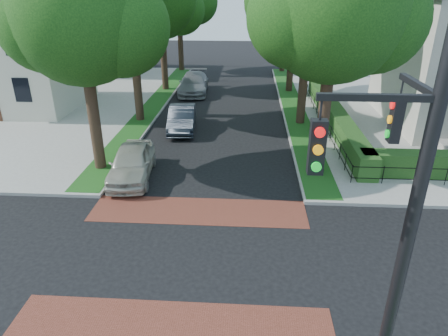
{
  "coord_description": "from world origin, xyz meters",
  "views": [
    {
      "loc": [
        1.98,
        -11.19,
        8.63
      ],
      "look_at": [
        1.02,
        4.11,
        1.6
      ],
      "focal_mm": 32.0,
      "sensor_mm": 36.0,
      "label": 1
    }
  ],
  "objects": [
    {
      "name": "tree_right_near",
      "position": [
        5.6,
        7.24,
        7.63
      ],
      "size": [
        7.75,
        6.67,
        10.66
      ],
      "color": "black",
      "rests_on": "sidewalk_ne"
    },
    {
      "name": "traffic_signal",
      "position": [
        4.89,
        -4.41,
        4.71
      ],
      "size": [
        2.17,
        2.0,
        8.0
      ],
      "color": "black",
      "rests_on": "sidewalk_se"
    },
    {
      "name": "house_left_near",
      "position": [
        -15.49,
        17.99,
        5.04
      ],
      "size": [
        10.0,
        9.0,
        10.14
      ],
      "color": "beige",
      "rests_on": "sidewalk_nw"
    },
    {
      "name": "grass_strip_nw",
      "position": [
        -5.4,
        19.1,
        0.16
      ],
      "size": [
        1.6,
        29.8,
        0.02
      ],
      "primitive_type": "cube",
      "color": "#174D16",
      "rests_on": "sidewalk_nw"
    },
    {
      "name": "parked_car_rear",
      "position": [
        -2.85,
        23.25,
        0.86
      ],
      "size": [
        2.69,
        6.02,
        1.71
      ],
      "primitive_type": "imported",
      "rotation": [
        0.0,
        0.0,
        0.05
      ],
      "color": "gray",
      "rests_on": "ground"
    },
    {
      "name": "tree_left_far",
      "position": [
        -5.4,
        24.22,
        7.12
      ],
      "size": [
        7.0,
        6.02,
        9.86
      ],
      "color": "black",
      "rests_on": "sidewalk_nw"
    },
    {
      "name": "parked_car_front",
      "position": [
        -3.6,
        6.17,
        0.81
      ],
      "size": [
        2.37,
        4.92,
        1.62
      ],
      "primitive_type": "imported",
      "rotation": [
        0.0,
        0.0,
        0.1
      ],
      "color": "#B4B3A2",
      "rests_on": "ground"
    },
    {
      "name": "fence_main_road",
      "position": [
        6.9,
        15.0,
        0.6
      ],
      "size": [
        0.06,
        18.0,
        0.9
      ],
      "primitive_type": null,
      "color": "black",
      "rests_on": "sidewalk_ne"
    },
    {
      "name": "crosswalk_far",
      "position": [
        0.0,
        3.2,
        0.01
      ],
      "size": [
        9.0,
        2.2,
        0.01
      ],
      "primitive_type": "cube",
      "color": "brown",
      "rests_on": "ground"
    },
    {
      "name": "parked_car_middle",
      "position": [
        -2.3,
        13.44,
        0.77
      ],
      "size": [
        2.06,
        4.81,
        1.54
      ],
      "primitive_type": "imported",
      "rotation": [
        0.0,
        0.0,
        0.09
      ],
      "color": "black",
      "rests_on": "ground"
    },
    {
      "name": "ground",
      "position": [
        0.0,
        0.0,
        0.0
      ],
      "size": [
        120.0,
        120.0,
        0.0
      ],
      "primitive_type": "plane",
      "color": "black",
      "rests_on": "ground"
    },
    {
      "name": "hedge_main_road",
      "position": [
        7.7,
        15.0,
        0.75
      ],
      "size": [
        1.0,
        18.0,
        1.2
      ],
      "primitive_type": "cube",
      "color": "#1B4016",
      "rests_on": "sidewalk_ne"
    },
    {
      "name": "house_left_far",
      "position": [
        -15.49,
        31.99,
        5.04
      ],
      "size": [
        10.0,
        9.0,
        10.14
      ],
      "color": "beige",
      "rests_on": "sidewalk_nw"
    },
    {
      "name": "grass_strip_ne",
      "position": [
        5.4,
        19.1,
        0.16
      ],
      "size": [
        1.6,
        29.8,
        0.02
      ],
      "primitive_type": "cube",
      "color": "#174D16",
      "rests_on": "sidewalk_ne"
    },
    {
      "name": "tree_right_far",
      "position": [
        5.6,
        24.22,
        6.91
      ],
      "size": [
        7.25,
        6.23,
        9.74
      ],
      "color": "black",
      "rests_on": "sidewalk_ne"
    },
    {
      "name": "crosswalk_near",
      "position": [
        0.0,
        -3.2,
        0.01
      ],
      "size": [
        9.0,
        2.2,
        0.01
      ],
      "primitive_type": "cube",
      "color": "brown",
      "rests_on": "ground"
    },
    {
      "name": "tree_left_near",
      "position": [
        -5.4,
        7.23,
        7.27
      ],
      "size": [
        7.5,
        6.45,
        10.2
      ],
      "color": "black",
      "rests_on": "sidewalk_nw"
    },
    {
      "name": "tree_right_back",
      "position": [
        5.6,
        33.23,
        7.27
      ],
      "size": [
        7.5,
        6.45,
        10.2
      ],
      "color": "black",
      "rests_on": "sidewalk_ne"
    }
  ]
}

